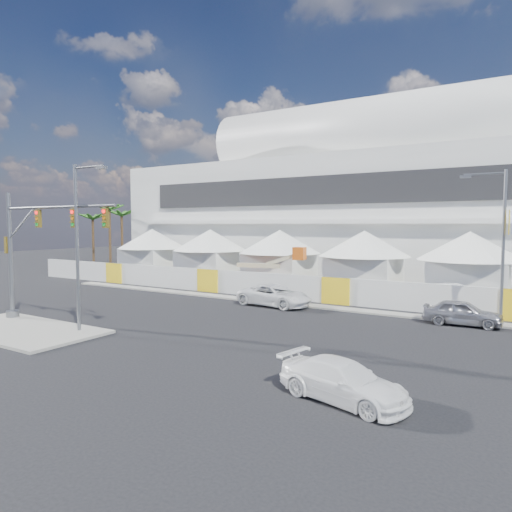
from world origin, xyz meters
The scene contains 14 objects.
ground centered at (0.00, 0.00, 0.00)m, with size 160.00×160.00×0.00m, color black.
median_island centered at (-6.00, -3.00, 0.07)m, with size 10.00×5.00×0.15m, color gray.
stadium centered at (8.71, 41.50, 9.45)m, with size 80.00×24.80×21.98m.
tent_row centered at (0.50, 24.00, 3.15)m, with size 53.40×8.40×5.40m.
hoarding_fence centered at (6.00, 14.50, 1.00)m, with size 70.00×0.25×2.00m, color silver.
palm_cluster centered at (-33.46, 29.50, 6.88)m, with size 10.60×10.60×8.55m.
sedan_silver centered at (15.06, 11.60, 0.75)m, with size 4.42×1.78×1.51m, color #A8A8AD.
pickup_curb centered at (2.44, 11.36, 0.78)m, with size 5.62×2.59×1.56m, color white.
pickup_near centered at (13.19, -3.17, 0.68)m, with size 4.69×1.91×1.36m, color white.
lot_car_a centered at (13.63, 18.22, 0.80)m, with size 4.86×1.69×1.60m, color silver.
traffic_mast centered at (-7.40, -1.36, 4.45)m, with size 9.97×0.76×7.79m.
streetlight_median centered at (-2.49, -1.53, 5.35)m, with size 2.51×0.25×9.06m.
streetlight_curb centered at (16.82, 12.50, 5.31)m, with size 2.71×0.61×9.15m.
boom_lift centered at (-3.54, 17.82, 1.07)m, with size 7.94×2.25×3.97m.
Camera 1 is at (18.55, -17.61, 5.99)m, focal length 32.00 mm.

